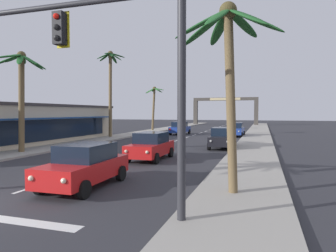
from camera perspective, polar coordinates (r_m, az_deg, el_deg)
The scene contains 15 objects.
sidewalk_right at distance 27.12m, azimuth 15.99°, elevation -3.54°, with size 3.20×110.00×0.14m, color #9E998E.
sidewalk_left at distance 31.63m, azimuth -13.58°, elevation -2.65°, with size 3.20×110.00×0.14m, color #9E998E.
lane_markings at distance 28.26m, azimuth 0.87°, elevation -3.33°, with size 4.28×88.23×0.01m.
traffic_signal_mast at distance 9.44m, azimuth -19.30°, elevation 14.09°, with size 10.94×0.41×6.89m.
sedan_lead_at_stop_bar at distance 12.28m, azimuth -15.38°, elevation -7.13°, with size 1.99×4.47×1.68m.
sedan_third_in_queue at distance 18.65m, azimuth -3.27°, elevation -3.75°, with size 1.95×4.45×1.68m.
sedan_oncoming_far at distance 39.88m, azimuth 2.26°, elevation -0.39°, with size 2.08×4.50×1.68m.
sedan_parked_nearest_kerb at distance 24.92m, azimuth 10.21°, elevation -2.20°, with size 2.02×4.48×1.68m.
sedan_parked_mid_kerb at distance 37.47m, azimuth 12.63°, elevation -0.64°, with size 2.03×4.49×1.68m.
palm_left_second at distance 23.58m, azimuth -25.98°, elevation 7.62°, with size 3.52×3.44×7.16m.
palm_left_third at distance 35.35m, azimuth -10.82°, elevation 8.85°, with size 3.05×3.21×9.89m.
palm_left_farthest at distance 47.77m, azimuth -2.66°, elevation 4.99°, with size 3.19×2.80×6.98m.
palm_right_nearest at distance 10.81m, azimuth 11.31°, elevation 13.43°, with size 3.67×3.73×6.66m.
storefront_strip_left at distance 29.61m, azimuth -26.84°, elevation 0.24°, with size 6.94×24.75×3.68m.
town_gateway_arch at distance 71.31m, azimuth 10.71°, elevation 3.52°, with size 14.80×0.90×6.38m.
Camera 1 is at (8.50, -6.96, 2.90)m, focal length 32.31 mm.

